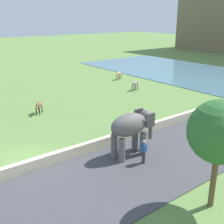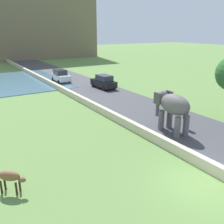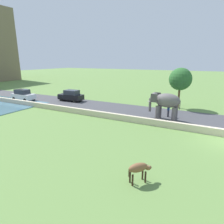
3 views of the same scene
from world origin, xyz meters
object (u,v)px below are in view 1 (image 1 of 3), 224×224
at_px(cow_grey, 135,84).
at_px(elephant, 132,127).
at_px(cow_brown, 39,105).
at_px(cow_tan, 119,74).
at_px(person_beside_elephant, 144,151).

bearing_deg(cow_grey, elephant, -42.58).
bearing_deg(cow_brown, elephant, 6.74).
bearing_deg(cow_tan, person_beside_elephant, -35.00).
xyz_separation_m(person_beside_elephant, cow_grey, (-14.25, 12.01, -0.04)).
height_order(elephant, cow_tan, elephant).
bearing_deg(person_beside_elephant, cow_tan, 145.00).
bearing_deg(cow_grey, person_beside_elephant, -40.11).
distance_m(cow_grey, cow_tan, 6.50).
height_order(cow_grey, cow_brown, same).
distance_m(elephant, cow_brown, 11.92).
xyz_separation_m(person_beside_elephant, cow_tan, (-20.35, 14.25, -0.04)).
distance_m(elephant, cow_tan, 23.68).
height_order(cow_brown, cow_tan, same).
relative_size(elephant, cow_tan, 2.46).
distance_m(elephant, cow_grey, 17.56).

